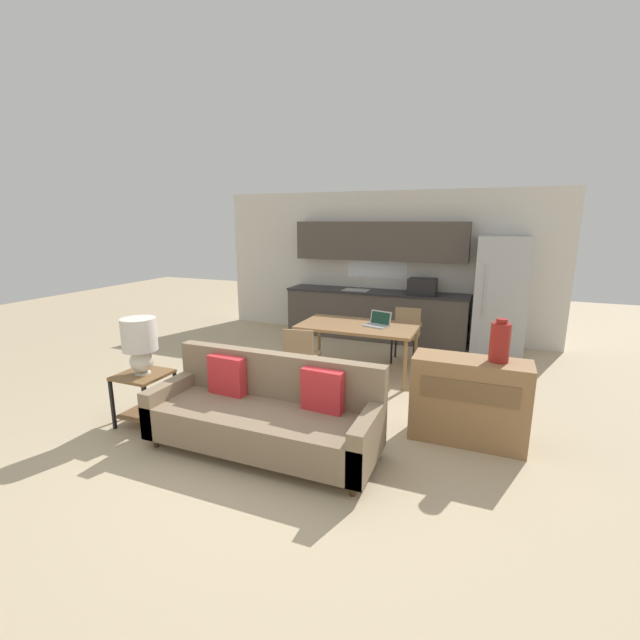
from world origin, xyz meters
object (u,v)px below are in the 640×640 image
(refrigerator, at_px, (501,296))
(laptop, at_px, (378,322))
(couch, at_px, (266,414))
(side_table, at_px, (144,390))
(dining_chair_far_right, at_px, (406,331))
(dining_table, at_px, (358,329))
(credenza, at_px, (469,400))
(dining_chair_near_left, at_px, (301,354))
(table_lamp, at_px, (140,341))
(vase, at_px, (500,342))

(refrigerator, height_order, laptop, refrigerator)
(refrigerator, distance_m, couch, 4.75)
(couch, xyz_separation_m, side_table, (-1.47, -0.05, 0.04))
(refrigerator, bearing_deg, dining_chair_far_right, -141.70)
(couch, relative_size, laptop, 5.87)
(dining_chair_far_right, bearing_deg, dining_table, -123.19)
(refrigerator, relative_size, credenza, 1.74)
(side_table, bearing_deg, dining_chair_near_left, 53.94)
(side_table, bearing_deg, dining_table, 55.22)
(dining_table, xyz_separation_m, dining_chair_far_right, (0.53, 0.85, -0.19))
(refrigerator, bearing_deg, credenza, -94.38)
(dining_table, distance_m, table_lamp, 2.92)
(refrigerator, bearing_deg, couch, -115.84)
(dining_chair_far_right, bearing_deg, refrigerator, 36.86)
(dining_table, relative_size, table_lamp, 2.71)
(side_table, relative_size, table_lamp, 0.95)
(side_table, bearing_deg, vase, 15.33)
(credenza, relative_size, vase, 2.66)
(table_lamp, height_order, credenza, table_lamp)
(side_table, distance_m, credenza, 3.39)
(side_table, distance_m, table_lamp, 0.55)
(dining_table, distance_m, dining_chair_far_right, 1.02)
(dining_table, distance_m, credenza, 2.18)
(dining_table, distance_m, side_table, 2.92)
(vase, distance_m, dining_chair_far_right, 2.69)
(refrigerator, relative_size, laptop, 5.08)
(credenza, height_order, dining_chair_near_left, credenza)
(side_table, relative_size, dining_chair_near_left, 0.70)
(vase, relative_size, dining_chair_far_right, 0.50)
(side_table, relative_size, credenza, 0.52)
(laptop, bearing_deg, dining_chair_far_right, 88.65)
(table_lamp, distance_m, dining_chair_far_right, 3.93)
(credenza, relative_size, dining_chair_near_left, 1.34)
(credenza, height_order, dining_chair_far_right, credenza)
(vase, bearing_deg, side_table, -164.67)
(refrigerator, relative_size, dining_chair_far_right, 2.33)
(refrigerator, xyz_separation_m, table_lamp, (-3.51, -4.29, -0.03))
(credenza, bearing_deg, laptop, 131.17)
(credenza, height_order, vase, vase)
(credenza, bearing_deg, dining_chair_far_right, 115.03)
(table_lamp, relative_size, credenza, 0.55)
(dining_table, bearing_deg, laptop, 12.22)
(credenza, height_order, laptop, laptop)
(table_lamp, xyz_separation_m, laptop, (1.92, 2.45, -0.16))
(credenza, distance_m, vase, 0.66)
(couch, xyz_separation_m, table_lamp, (-1.46, -0.06, 0.59))
(dining_table, relative_size, side_table, 2.86)
(credenza, bearing_deg, couch, -153.95)
(refrigerator, relative_size, table_lamp, 3.17)
(side_table, bearing_deg, table_lamp, -22.17)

